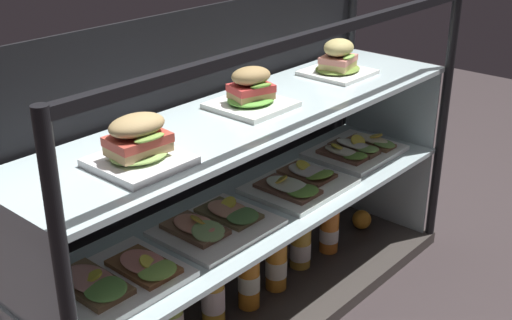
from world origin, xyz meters
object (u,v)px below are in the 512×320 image
at_px(juice_bottle_tucked_behind, 249,280).
at_px(plated_roll_sandwich_far_right, 251,93).
at_px(juice_bottle_front_fourth, 213,298).
at_px(juice_bottle_front_right_end, 276,264).
at_px(juice_bottle_back_right, 300,246).
at_px(plated_roll_sandwich_right_of_center, 338,61).
at_px(open_sandwich_tray_near_left_corner, 358,149).
at_px(juice_bottle_front_second, 172,320).
at_px(orange_fruit_beside_bottles, 362,219).
at_px(open_sandwich_tray_far_left, 300,183).
at_px(open_sandwich_tray_left_of_center, 216,224).
at_px(plated_roll_sandwich_mid_left, 139,146).
at_px(juice_bottle_front_left_end, 329,230).
at_px(open_sandwich_tray_near_right_corner, 117,279).

bearing_deg(juice_bottle_tucked_behind, plated_roll_sandwich_far_right, 29.08).
distance_m(plated_roll_sandwich_far_right, juice_bottle_front_fourth, 0.59).
distance_m(juice_bottle_front_right_end, juice_bottle_back_right, 0.15).
relative_size(plated_roll_sandwich_right_of_center, open_sandwich_tray_near_left_corner, 0.63).
bearing_deg(juice_bottle_tucked_behind, juice_bottle_front_fourth, 175.84).
distance_m(open_sandwich_tray_near_left_corner, juice_bottle_front_fourth, 0.72).
relative_size(plated_roll_sandwich_far_right, juice_bottle_front_second, 0.83).
bearing_deg(orange_fruit_beside_bottles, juice_bottle_front_second, 179.06).
xyz_separation_m(open_sandwich_tray_far_left, open_sandwich_tray_near_left_corner, (0.33, 0.01, 0.00)).
bearing_deg(juice_bottle_back_right, open_sandwich_tray_left_of_center, -175.46).
distance_m(juice_bottle_front_fourth, juice_bottle_tucked_behind, 0.14).
height_order(plated_roll_sandwich_mid_left, juice_bottle_front_left_end, plated_roll_sandwich_mid_left).
distance_m(juice_bottle_front_fourth, juice_bottle_back_right, 0.42).
height_order(open_sandwich_tray_left_of_center, orange_fruit_beside_bottles, open_sandwich_tray_left_of_center).
bearing_deg(juice_bottle_tucked_behind, juice_bottle_back_right, 4.24).
bearing_deg(juice_bottle_front_right_end, open_sandwich_tray_far_left, -23.04).
xyz_separation_m(open_sandwich_tray_left_of_center, juice_bottle_back_right, (0.43, 0.03, -0.28)).
relative_size(plated_roll_sandwich_mid_left, plated_roll_sandwich_far_right, 0.96).
xyz_separation_m(open_sandwich_tray_near_right_corner, juice_bottle_tucked_behind, (0.49, 0.03, -0.26)).
height_order(plated_roll_sandwich_far_right, juice_bottle_tucked_behind, plated_roll_sandwich_far_right).
relative_size(juice_bottle_front_fourth, juice_bottle_tucked_behind, 1.01).
bearing_deg(juice_bottle_back_right, orange_fruit_beside_bottles, -2.60).
relative_size(juice_bottle_front_second, orange_fruit_beside_bottles, 3.38).
height_order(open_sandwich_tray_near_right_corner, juice_bottle_front_right_end, open_sandwich_tray_near_right_corner).
distance_m(open_sandwich_tray_far_left, open_sandwich_tray_near_left_corner, 0.34).
relative_size(juice_bottle_front_fourth, orange_fruit_beside_bottles, 3.15).
height_order(plated_roll_sandwich_right_of_center, open_sandwich_tray_far_left, plated_roll_sandwich_right_of_center).
relative_size(open_sandwich_tray_far_left, juice_bottle_back_right, 1.53).
bearing_deg(juice_bottle_front_second, juice_bottle_front_left_end, -1.18).
xyz_separation_m(plated_roll_sandwich_far_right, juice_bottle_front_second, (-0.33, 0.00, -0.57)).
height_order(open_sandwich_tray_near_left_corner, orange_fruit_beside_bottles, open_sandwich_tray_near_left_corner).
relative_size(open_sandwich_tray_left_of_center, open_sandwich_tray_far_left, 1.00).
height_order(open_sandwich_tray_near_right_corner, juice_bottle_front_second, open_sandwich_tray_near_right_corner).
bearing_deg(orange_fruit_beside_bottles, juice_bottle_front_fourth, 179.59).
relative_size(plated_roll_sandwich_far_right, open_sandwich_tray_left_of_center, 0.65).
xyz_separation_m(juice_bottle_back_right, juice_bottle_front_left_end, (0.14, -0.02, 0.01)).
relative_size(plated_roll_sandwich_far_right, juice_bottle_front_right_end, 0.92).
bearing_deg(juice_bottle_front_fourth, juice_bottle_front_second, 176.35).
bearing_deg(orange_fruit_beside_bottles, juice_bottle_tucked_behind, -179.56).
bearing_deg(plated_roll_sandwich_far_right, juice_bottle_front_second, 179.86).
relative_size(plated_roll_sandwich_far_right, plated_roll_sandwich_right_of_center, 1.02).
distance_m(open_sandwich_tray_near_right_corner, juice_bottle_back_right, 0.82).
height_order(juice_bottle_back_right, juice_bottle_front_left_end, juice_bottle_front_left_end).
bearing_deg(open_sandwich_tray_far_left, juice_bottle_front_fourth, 173.27).
height_order(open_sandwich_tray_left_of_center, open_sandwich_tray_near_left_corner, open_sandwich_tray_near_left_corner).
height_order(plated_roll_sandwich_mid_left, open_sandwich_tray_left_of_center, plated_roll_sandwich_mid_left).
bearing_deg(open_sandwich_tray_near_right_corner, plated_roll_sandwich_right_of_center, 3.15).
height_order(juice_bottle_front_right_end, orange_fruit_beside_bottles, juice_bottle_front_right_end).
relative_size(open_sandwich_tray_far_left, juice_bottle_front_second, 1.28).
bearing_deg(orange_fruit_beside_bottles, juice_bottle_back_right, 177.40).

